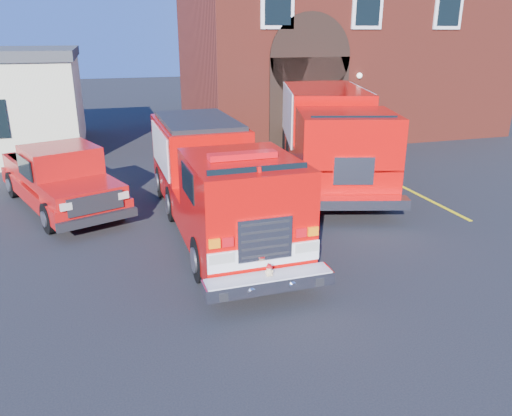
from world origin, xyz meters
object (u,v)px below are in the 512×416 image
object	(u,v)px
fire_station	(335,47)
pickup_truck	(60,178)
secondary_truck	(329,132)
fire_engine	(215,179)

from	to	relation	value
fire_station	pickup_truck	xyz separation A→B (m)	(-13.44, -9.88, -3.35)
pickup_truck	secondary_truck	distance (m)	9.08
secondary_truck	fire_engine	bearing A→B (deg)	-142.98
fire_engine	secondary_truck	xyz separation A→B (m)	(4.99, 3.76, 0.28)
fire_engine	pickup_truck	size ratio (longest dim) A/B	1.39
fire_station	fire_engine	bearing A→B (deg)	-126.17
fire_station	secondary_truck	size ratio (longest dim) A/B	1.56
pickup_truck	fire_station	bearing A→B (deg)	36.31
pickup_truck	secondary_truck	size ratio (longest dim) A/B	0.63
fire_station	fire_engine	world-z (taller)	fire_station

